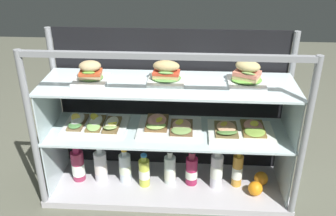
{
  "coord_description": "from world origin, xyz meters",
  "views": [
    {
      "loc": [
        0.11,
        -1.73,
        1.39
      ],
      "look_at": [
        0.0,
        0.0,
        0.52
      ],
      "focal_mm": 40.26,
      "sensor_mm": 36.0,
      "label": 1
    }
  ],
  "objects_px": {
    "plated_roll_sandwich_right_of_center": "(166,74)",
    "plated_roll_sandwich_far_right": "(247,75)",
    "plated_roll_sandwich_mid_right": "(91,73)",
    "juice_bottle_front_middle": "(217,170)",
    "orange_fruit_near_left_post": "(255,188)",
    "juice_bottle_front_fourth": "(144,172)",
    "juice_bottle_tucked_behind": "(78,165)",
    "open_sandwich_tray_left_of_center": "(95,124)",
    "open_sandwich_tray_near_left_corner": "(169,126)",
    "juice_bottle_back_right": "(170,170)",
    "juice_bottle_front_right_end": "(101,166)",
    "orange_fruit_beside_bottles": "(261,178)",
    "juice_bottle_front_left_end": "(237,170)",
    "juice_bottle_front_second": "(125,167)",
    "open_sandwich_tray_mid_left": "(241,131)",
    "juice_bottle_back_center": "(192,170)"
  },
  "relations": [
    {
      "from": "juice_bottle_front_second",
      "to": "open_sandwich_tray_mid_left",
      "type": "bearing_deg",
      "value": -1.26
    },
    {
      "from": "juice_bottle_front_fourth",
      "to": "orange_fruit_near_left_post",
      "type": "bearing_deg",
      "value": -4.49
    },
    {
      "from": "juice_bottle_front_fourth",
      "to": "juice_bottle_tucked_behind",
      "type": "bearing_deg",
      "value": 175.55
    },
    {
      "from": "juice_bottle_front_second",
      "to": "juice_bottle_back_right",
      "type": "relative_size",
      "value": 0.99
    },
    {
      "from": "open_sandwich_tray_mid_left",
      "to": "open_sandwich_tray_near_left_corner",
      "type": "bearing_deg",
      "value": 176.09
    },
    {
      "from": "plated_roll_sandwich_mid_right",
      "to": "orange_fruit_beside_bottles",
      "type": "relative_size",
      "value": 2.16
    },
    {
      "from": "plated_roll_sandwich_right_of_center",
      "to": "open_sandwich_tray_mid_left",
      "type": "bearing_deg",
      "value": -4.33
    },
    {
      "from": "open_sandwich_tray_near_left_corner",
      "to": "juice_bottle_front_fourth",
      "type": "relative_size",
      "value": 1.68
    },
    {
      "from": "plated_roll_sandwich_far_right",
      "to": "juice_bottle_tucked_behind",
      "type": "relative_size",
      "value": 0.75
    },
    {
      "from": "orange_fruit_near_left_post",
      "to": "juice_bottle_back_right",
      "type": "bearing_deg",
      "value": 170.32
    },
    {
      "from": "plated_roll_sandwich_far_right",
      "to": "juice_bottle_front_left_end",
      "type": "height_order",
      "value": "plated_roll_sandwich_far_right"
    },
    {
      "from": "open_sandwich_tray_near_left_corner",
      "to": "juice_bottle_front_left_end",
      "type": "bearing_deg",
      "value": -1.89
    },
    {
      "from": "open_sandwich_tray_left_of_center",
      "to": "juice_bottle_front_middle",
      "type": "relative_size",
      "value": 1.35
    },
    {
      "from": "open_sandwich_tray_near_left_corner",
      "to": "juice_bottle_back_right",
      "type": "distance_m",
      "value": 0.28
    },
    {
      "from": "juice_bottle_front_right_end",
      "to": "juice_bottle_back_right",
      "type": "relative_size",
      "value": 1.11
    },
    {
      "from": "open_sandwich_tray_left_of_center",
      "to": "open_sandwich_tray_mid_left",
      "type": "bearing_deg",
      "value": -1.63
    },
    {
      "from": "plated_roll_sandwich_right_of_center",
      "to": "plated_roll_sandwich_far_right",
      "type": "relative_size",
      "value": 1.01
    },
    {
      "from": "open_sandwich_tray_mid_left",
      "to": "juice_bottle_front_second",
      "type": "relative_size",
      "value": 1.59
    },
    {
      "from": "open_sandwich_tray_left_of_center",
      "to": "juice_bottle_front_left_end",
      "type": "relative_size",
      "value": 1.37
    },
    {
      "from": "plated_roll_sandwich_far_right",
      "to": "open_sandwich_tray_left_of_center",
      "type": "xyz_separation_m",
      "value": [
        -0.78,
        -0.0,
        -0.3
      ]
    },
    {
      "from": "open_sandwich_tray_left_of_center",
      "to": "open_sandwich_tray_near_left_corner",
      "type": "xyz_separation_m",
      "value": [
        0.4,
        0.0,
        -0.0
      ]
    },
    {
      "from": "open_sandwich_tray_near_left_corner",
      "to": "juice_bottle_tucked_behind",
      "type": "relative_size",
      "value": 1.4
    },
    {
      "from": "juice_bottle_front_middle",
      "to": "plated_roll_sandwich_mid_right",
      "type": "bearing_deg",
      "value": 178.7
    },
    {
      "from": "orange_fruit_beside_bottles",
      "to": "juice_bottle_front_left_end",
      "type": "bearing_deg",
      "value": -175.41
    },
    {
      "from": "juice_bottle_front_fourth",
      "to": "orange_fruit_beside_bottles",
      "type": "distance_m",
      "value": 0.66
    },
    {
      "from": "plated_roll_sandwich_far_right",
      "to": "juice_bottle_back_right",
      "type": "relative_size",
      "value": 0.83
    },
    {
      "from": "juice_bottle_back_right",
      "to": "open_sandwich_tray_near_left_corner",
      "type": "bearing_deg",
      "value": 121.09
    },
    {
      "from": "plated_roll_sandwich_mid_right",
      "to": "juice_bottle_tucked_behind",
      "type": "relative_size",
      "value": 0.7
    },
    {
      "from": "juice_bottle_front_left_end",
      "to": "juice_bottle_front_right_end",
      "type": "bearing_deg",
      "value": -179.74
    },
    {
      "from": "juice_bottle_front_second",
      "to": "orange_fruit_near_left_post",
      "type": "relative_size",
      "value": 2.71
    },
    {
      "from": "orange_fruit_beside_bottles",
      "to": "plated_roll_sandwich_mid_right",
      "type": "bearing_deg",
      "value": -178.99
    },
    {
      "from": "plated_roll_sandwich_mid_right",
      "to": "open_sandwich_tray_mid_left",
      "type": "xyz_separation_m",
      "value": [
        0.77,
        -0.01,
        -0.3
      ]
    },
    {
      "from": "open_sandwich_tray_near_left_corner",
      "to": "juice_bottle_front_middle",
      "type": "height_order",
      "value": "open_sandwich_tray_near_left_corner"
    },
    {
      "from": "juice_bottle_front_right_end",
      "to": "plated_roll_sandwich_far_right",
      "type": "bearing_deg",
      "value": 0.99
    },
    {
      "from": "juice_bottle_back_right",
      "to": "juice_bottle_front_right_end",
      "type": "bearing_deg",
      "value": -179.55
    },
    {
      "from": "juice_bottle_tucked_behind",
      "to": "juice_bottle_back_right",
      "type": "distance_m",
      "value": 0.53
    },
    {
      "from": "open_sandwich_tray_near_left_corner",
      "to": "juice_bottle_front_left_end",
      "type": "relative_size",
      "value": 1.37
    },
    {
      "from": "juice_bottle_back_center",
      "to": "juice_bottle_front_middle",
      "type": "distance_m",
      "value": 0.14
    },
    {
      "from": "juice_bottle_back_right",
      "to": "orange_fruit_near_left_post",
      "type": "bearing_deg",
      "value": -9.68
    },
    {
      "from": "juice_bottle_front_middle",
      "to": "juice_bottle_front_second",
      "type": "bearing_deg",
      "value": 177.72
    },
    {
      "from": "juice_bottle_front_fourth",
      "to": "plated_roll_sandwich_right_of_center",
      "type": "bearing_deg",
      "value": 22.04
    },
    {
      "from": "juice_bottle_front_left_end",
      "to": "juice_bottle_front_second",
      "type": "bearing_deg",
      "value": 179.94
    },
    {
      "from": "plated_roll_sandwich_mid_right",
      "to": "juice_bottle_front_middle",
      "type": "distance_m",
      "value": 0.86
    },
    {
      "from": "open_sandwich_tray_left_of_center",
      "to": "juice_bottle_front_second",
      "type": "xyz_separation_m",
      "value": [
        0.15,
        -0.01,
        -0.27
      ]
    },
    {
      "from": "plated_roll_sandwich_mid_right",
      "to": "plated_roll_sandwich_right_of_center",
      "type": "bearing_deg",
      "value": 3.25
    },
    {
      "from": "juice_bottle_tucked_behind",
      "to": "open_sandwich_tray_near_left_corner",
      "type": "bearing_deg",
      "value": 1.72
    },
    {
      "from": "plated_roll_sandwich_mid_right",
      "to": "orange_fruit_near_left_post",
      "type": "relative_size",
      "value": 2.16
    },
    {
      "from": "juice_bottle_back_center",
      "to": "juice_bottle_front_middle",
      "type": "height_order",
      "value": "juice_bottle_front_middle"
    },
    {
      "from": "juice_bottle_front_right_end",
      "to": "open_sandwich_tray_left_of_center",
      "type": "bearing_deg",
      "value": 135.53
    },
    {
      "from": "juice_bottle_front_left_end",
      "to": "orange_fruit_near_left_post",
      "type": "xyz_separation_m",
      "value": [
        0.09,
        -0.08,
        -0.06
      ]
    }
  ]
}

